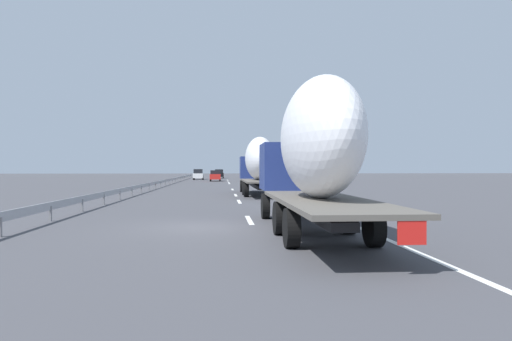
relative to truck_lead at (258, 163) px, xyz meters
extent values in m
plane|color=#424247|center=(20.61, 3.60, -2.47)|extent=(260.00, 260.00, 0.00)
cube|color=white|center=(-17.39, 1.80, -2.47)|extent=(3.20, 0.20, 0.01)
cube|color=white|center=(-7.23, 1.80, -2.47)|extent=(3.20, 0.20, 0.01)
cube|color=white|center=(-0.38, 1.80, -2.47)|extent=(3.20, 0.20, 0.01)
cube|color=white|center=(9.29, 1.80, -2.47)|extent=(3.20, 0.20, 0.01)
cube|color=white|center=(26.17, 1.80, -2.47)|extent=(3.20, 0.20, 0.01)
cube|color=white|center=(30.68, 1.80, -2.47)|extent=(3.20, 0.20, 0.01)
cube|color=white|center=(45.76, 1.80, -2.47)|extent=(3.20, 0.20, 0.01)
cube|color=white|center=(38.88, 1.80, -2.47)|extent=(3.20, 0.20, 0.01)
cube|color=white|center=(25.61, -1.90, -2.47)|extent=(110.00, 0.20, 0.01)
cube|color=navy|center=(4.31, 0.00, -0.32)|extent=(2.40, 2.50, 1.90)
cube|color=black|center=(5.41, 0.00, 0.18)|extent=(0.08, 2.12, 0.80)
cube|color=#262628|center=(1.46, 0.00, -1.80)|extent=(10.49, 0.70, 0.24)
cube|color=#59544C|center=(-1.39, 0.00, -1.33)|extent=(9.00, 2.50, 0.12)
ellipsoid|color=white|center=(-1.19, 0.00, 0.35)|extent=(5.80, 2.20, 3.26)
cube|color=red|center=(-5.86, -0.69, -1.57)|extent=(0.04, 0.56, 0.56)
cylinder|color=black|center=(4.31, 1.10, -1.95)|extent=(1.04, 0.30, 1.04)
cylinder|color=black|center=(4.31, -1.10, -1.95)|extent=(1.04, 0.30, 1.04)
cylinder|color=black|center=(-0.19, 1.10, -1.95)|extent=(1.04, 0.35, 1.04)
cylinder|color=black|center=(-0.19, -1.10, -1.95)|extent=(1.04, 0.35, 1.04)
cylinder|color=black|center=(-2.59, 1.10, -1.95)|extent=(1.04, 0.35, 1.04)
cylinder|color=black|center=(-2.59, -1.10, -1.95)|extent=(1.04, 0.35, 1.04)
cube|color=navy|center=(-16.89, 0.00, -0.32)|extent=(2.40, 2.50, 1.90)
cube|color=black|center=(-15.79, 0.00, 0.18)|extent=(0.08, 2.12, 0.80)
cube|color=#262628|center=(-19.79, 0.00, -1.80)|extent=(10.67, 0.70, 0.24)
cube|color=#59544C|center=(-22.69, 0.00, -1.33)|extent=(9.20, 2.50, 0.12)
ellipsoid|color=white|center=(-22.25, 0.00, 0.51)|extent=(6.16, 2.20, 3.58)
cube|color=red|center=(-27.26, -0.69, -1.57)|extent=(0.04, 0.56, 0.56)
cylinder|color=black|center=(-16.89, 1.10, -1.95)|extent=(1.04, 0.30, 1.04)
cylinder|color=black|center=(-16.89, -1.10, -1.95)|extent=(1.04, 0.30, 1.04)
cylinder|color=black|center=(-21.49, 1.10, -1.95)|extent=(1.04, 0.35, 1.04)
cylinder|color=black|center=(-21.49, -1.10, -1.95)|extent=(1.04, 0.35, 1.04)
cylinder|color=black|center=(-23.89, 1.10, -1.95)|extent=(1.04, 0.35, 1.04)
cylinder|color=black|center=(-23.89, -1.10, -1.95)|extent=(1.04, 0.35, 1.04)
cube|color=black|center=(59.93, 3.32, -1.73)|extent=(4.30, 1.89, 0.84)
cube|color=black|center=(59.61, 3.32, -0.95)|extent=(2.36, 1.66, 0.72)
cylinder|color=black|center=(61.26, 4.16, -2.15)|extent=(0.64, 0.22, 0.64)
cylinder|color=black|center=(61.26, 2.48, -2.15)|extent=(0.64, 0.22, 0.64)
cylinder|color=black|center=(58.60, 4.16, -2.15)|extent=(0.64, 0.22, 0.64)
cylinder|color=black|center=(58.60, 2.48, -2.15)|extent=(0.64, 0.22, 0.64)
cube|color=white|center=(48.52, 7.07, -1.73)|extent=(4.09, 1.79, 0.84)
cube|color=black|center=(48.22, 7.07, -0.93)|extent=(2.25, 1.58, 0.77)
cylinder|color=black|center=(49.79, 7.86, -2.15)|extent=(0.64, 0.22, 0.64)
cylinder|color=black|center=(49.79, 6.27, -2.15)|extent=(0.64, 0.22, 0.64)
cylinder|color=black|center=(47.26, 7.86, -2.15)|extent=(0.64, 0.22, 0.64)
cylinder|color=black|center=(47.26, 6.27, -2.15)|extent=(0.64, 0.22, 0.64)
cube|color=red|center=(38.85, 3.85, -1.73)|extent=(4.31, 1.72, 0.84)
cube|color=black|center=(38.53, 3.85, -1.01)|extent=(2.37, 1.52, 0.60)
cylinder|color=black|center=(40.18, 4.61, -2.15)|extent=(0.64, 0.22, 0.64)
cylinder|color=black|center=(40.18, 3.09, -2.15)|extent=(0.64, 0.22, 0.64)
cylinder|color=black|center=(37.51, 4.61, -2.15)|extent=(0.64, 0.22, 0.64)
cylinder|color=black|center=(37.51, 3.09, -2.15)|extent=(0.64, 0.22, 0.64)
cylinder|color=gray|center=(15.27, -3.10, -1.23)|extent=(0.10, 0.10, 2.50)
cube|color=#2D569E|center=(15.27, -3.10, 0.37)|extent=(0.06, 0.90, 0.70)
cylinder|color=#472D19|center=(36.58, -9.48, -1.68)|extent=(0.26, 0.26, 1.59)
cone|color=#194C1E|center=(36.58, -9.48, 1.57)|extent=(3.89, 3.89, 4.90)
cylinder|color=#472D19|center=(28.23, -8.31, -1.72)|extent=(0.34, 0.34, 1.51)
cone|color=#194C1E|center=(28.23, -8.31, 1.36)|extent=(2.56, 2.56, 4.63)
cylinder|color=#472D19|center=(53.76, -7.30, -1.74)|extent=(0.38, 0.38, 1.47)
cone|color=#194C1E|center=(53.76, -7.30, 1.29)|extent=(2.95, 2.95, 4.60)
cylinder|color=#472D19|center=(53.96, -9.02, -1.86)|extent=(0.34, 0.34, 1.23)
cone|color=#1E5B23|center=(53.96, -9.02, 1.74)|extent=(2.91, 2.91, 5.96)
cylinder|color=#472D19|center=(32.47, -6.44, -1.64)|extent=(0.38, 0.38, 1.66)
cone|color=#194C1E|center=(32.47, -6.44, 1.42)|extent=(3.85, 3.85, 4.46)
cube|color=#9EA0A5|center=(23.61, 9.60, -1.87)|extent=(94.00, 0.06, 0.32)
cube|color=slate|center=(-21.35, 9.60, -2.17)|extent=(0.10, 0.10, 0.60)
cube|color=slate|center=(-17.26, 9.60, -2.17)|extent=(0.10, 0.10, 0.60)
cube|color=slate|center=(-13.17, 9.60, -2.17)|extent=(0.10, 0.10, 0.60)
cube|color=slate|center=(-9.09, 9.60, -2.17)|extent=(0.10, 0.10, 0.60)
cube|color=slate|center=(-5.00, 9.60, -2.17)|extent=(0.10, 0.10, 0.60)
cube|color=slate|center=(-0.91, 9.60, -2.17)|extent=(0.10, 0.10, 0.60)
cube|color=slate|center=(3.18, 9.60, -2.17)|extent=(0.10, 0.10, 0.60)
cube|color=slate|center=(7.26, 9.60, -2.17)|extent=(0.10, 0.10, 0.60)
cube|color=slate|center=(11.35, 9.60, -2.17)|extent=(0.10, 0.10, 0.60)
cube|color=slate|center=(15.44, 9.60, -2.17)|extent=(0.10, 0.10, 0.60)
cube|color=slate|center=(19.52, 9.60, -2.17)|extent=(0.10, 0.10, 0.60)
cube|color=slate|center=(23.61, 9.60, -2.17)|extent=(0.10, 0.10, 0.60)
cube|color=slate|center=(27.70, 9.60, -2.17)|extent=(0.10, 0.10, 0.60)
cube|color=slate|center=(31.78, 9.60, -2.17)|extent=(0.10, 0.10, 0.60)
cube|color=slate|center=(35.87, 9.60, -2.17)|extent=(0.10, 0.10, 0.60)
cube|color=slate|center=(39.96, 9.60, -2.17)|extent=(0.10, 0.10, 0.60)
cube|color=slate|center=(44.04, 9.60, -2.17)|extent=(0.10, 0.10, 0.60)
cube|color=slate|center=(48.13, 9.60, -2.17)|extent=(0.10, 0.10, 0.60)
cube|color=slate|center=(52.22, 9.60, -2.17)|extent=(0.10, 0.10, 0.60)
cube|color=slate|center=(56.31, 9.60, -2.17)|extent=(0.10, 0.10, 0.60)
cube|color=slate|center=(60.39, 9.60, -2.17)|extent=(0.10, 0.10, 0.60)
cube|color=slate|center=(64.48, 9.60, -2.17)|extent=(0.10, 0.10, 0.60)
cube|color=slate|center=(68.57, 9.60, -2.17)|extent=(0.10, 0.10, 0.60)
camera|label=1|loc=(-35.68, 2.93, -0.40)|focal=32.08mm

